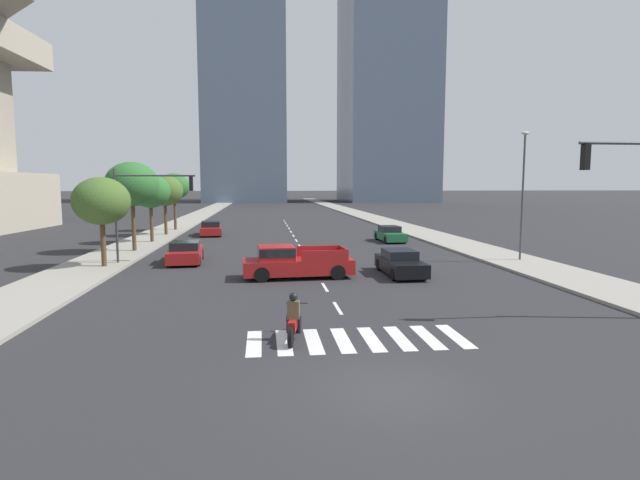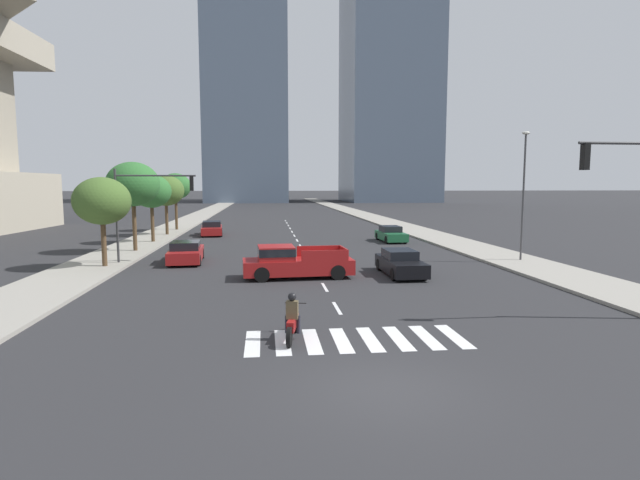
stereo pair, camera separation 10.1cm
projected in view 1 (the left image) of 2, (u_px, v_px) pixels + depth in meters
The scene contains 19 objects.
ground_plane at pixel (387, 389), 11.67m from camera, with size 800.00×800.00×0.00m, color #28282B.
sidewalk_east at pixel (445, 240), 42.72m from camera, with size 4.00×260.00×0.15m, color gray.
sidewalk_west at pixel (139, 244), 39.85m from camera, with size 4.00×260.00×0.15m, color gray.
crosswalk_near at pixel (357, 339), 15.43m from camera, with size 6.75×2.52×0.01m.
lane_divider_center at pixel (296, 240), 43.08m from camera, with size 0.14×50.00×0.01m.
motorcycle_lead at pixel (294, 321), 15.40m from camera, with size 0.75×2.12×1.49m.
pickup_truck at pixel (293, 262), 25.59m from camera, with size 5.69×2.34×1.67m.
sedan_green_0 at pixel (390, 234), 42.18m from camera, with size 1.90×4.37×1.30m.
sedan_black_1 at pixel (400, 263), 26.55m from camera, with size 1.81×4.60×1.32m.
sedan_red_2 at pixel (211, 229), 47.36m from camera, with size 2.30×4.95×1.34m.
sedan_red_3 at pixel (185, 253), 30.69m from camera, with size 2.18×4.66×1.32m.
traffic_signal_far at pixel (147, 198), 29.62m from camera, with size 4.94×0.28×5.55m.
street_lamp_east at pixel (523, 186), 30.48m from camera, with size 0.50×0.24×7.81m.
street_tree_nearest at pixel (101, 201), 28.11m from camera, with size 3.15×3.15×5.04m.
street_tree_second at pixel (132, 184), 34.76m from camera, with size 3.63×3.63×6.19m.
street_tree_third at pixel (150, 191), 40.44m from camera, with size 3.17×3.17×5.45m.
street_tree_fourth at pixel (165, 191), 46.37m from camera, with size 3.34×3.34×5.51m.
street_tree_fifth at pixel (174, 187), 51.44m from camera, with size 3.16×3.16×5.80m.
office_tower_left_skyline at pixel (243, 13), 137.39m from camera, with size 22.20×26.33×115.32m.
Camera 1 is at (-2.84, -10.97, 4.75)m, focal length 28.10 mm.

